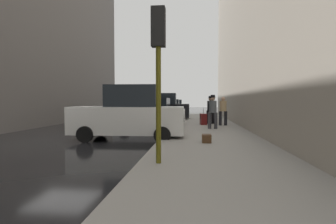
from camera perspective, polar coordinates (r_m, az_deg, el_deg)
name	(u,v)px	position (r m, az deg, el deg)	size (l,w,h in m)	color
ground_plane	(63,140)	(11.54, -21.94, -5.76)	(120.00, 120.00, 0.00)	black
sidewalk	(212,141)	(10.25, 9.48, -6.21)	(4.00, 40.00, 0.15)	gray
parked_white_van	(129,115)	(11.00, -8.40, -0.60)	(4.66, 2.19, 2.25)	silver
parked_silver_sedan	(151,113)	(16.29, -3.76, -0.27)	(4.27, 2.19, 1.79)	#B7BABF
parked_black_suv	(162,108)	(21.71, -1.38, 0.88)	(4.67, 2.20, 2.25)	black
parked_gray_coupe	(168,108)	(27.24, 0.07, 0.79)	(4.24, 2.13, 1.79)	slate
parked_dark_green_sedan	(173,107)	(33.33, 1.10, 1.08)	(4.24, 2.14, 1.79)	#193828
fire_hydrant	(176,124)	(12.41, 1.65, -2.72)	(0.42, 0.22, 0.70)	red
traffic_light	(158,51)	(6.20, -2.10, 13.15)	(0.32, 0.32, 3.60)	#514C0F
pedestrian_with_fedora	(210,108)	(16.95, 9.21, 0.78)	(0.51, 0.41, 1.78)	black
pedestrian_with_beanie	(213,110)	(13.89, 9.71, 0.43)	(0.52, 0.46, 1.78)	#333338
pedestrian_in_tan_coat	(223,109)	(16.02, 11.89, 0.55)	(0.51, 0.42, 1.71)	black
rolling_suitcase	(203,119)	(16.30, 7.69, -1.55)	(0.44, 0.61, 1.04)	#591414
duffel_bag	(207,138)	(9.34, 8.39, -5.71)	(0.32, 0.44, 0.28)	#472D19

